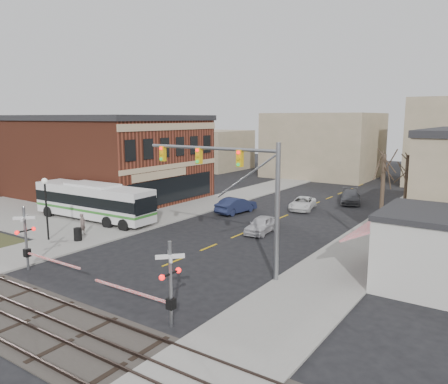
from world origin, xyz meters
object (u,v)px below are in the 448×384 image
Objects in this scene: street_lamp at (46,196)px; pedestrian_near at (83,224)px; car_b at (236,205)px; car_c at (303,203)px; rr_crossing_west at (30,240)px; rr_crossing_east at (163,283)px; car_a at (261,225)px; transit_bus at (93,201)px; car_d at (350,196)px; traffic_signal_mast at (238,180)px; pedestrian_far at (123,211)px; trash_bin at (78,234)px.

pedestrian_near is at bearing 66.28° from street_lamp.
car_b is 1.03× the size of car_c.
pedestrian_near is (-10.19, -19.30, 0.34)m from car_c.
rr_crossing_west is 6.97m from street_lamp.
rr_crossing_east is 17.06m from car_a.
car_b is (-10.01, 21.68, -1.19)m from rr_crossing_east.
car_d is (16.59, 21.50, -1.11)m from transit_bus.
street_lamp reaches higher than car_d.
traffic_signal_mast is 15.32m from pedestrian_near.
car_d is (14.15, 27.85, -2.74)m from street_lamp.
pedestrian_far is (-1.10, 5.28, 0.00)m from pedestrian_near.
trash_bin is at bearing -49.23° from transit_bus.
transit_bus is at bearing 158.80° from pedestrian_far.
rr_crossing_east is 17.24m from pedestrian_near.
traffic_signal_mast is 8.50m from rr_crossing_east.
pedestrian_near reaches higher than car_a.
car_b is 2.75× the size of pedestrian_near.
car_c is (13.68, 15.33, -1.21)m from transit_bus.
trash_bin is 0.21× the size of car_c.
car_d is at bearing 4.89° from pedestrian_far.
car_c is at bearing 65.96° from trash_bin.
traffic_signal_mast is 20.43m from car_c.
trash_bin is at bearing 117.77° from rr_crossing_west.
car_a is 14.32m from pedestrian_near.
transit_bus reaches higher than car_c.
rr_crossing_west is 13.27m from pedestrian_far.
trash_bin is (4.51, -5.23, -1.24)m from transit_bus.
transit_bus is 2.86m from pedestrian_far.
street_lamp is at bearing 138.01° from rr_crossing_west.
car_a is at bearing -33.60° from pedestrian_far.
rr_crossing_east is 17.36m from street_lamp.
rr_crossing_west is 3.25× the size of pedestrian_near.
traffic_signal_mast reaches higher than car_a.
trash_bin is at bearing 28.46° from street_lamp.
transit_bus is 13.23m from rr_crossing_west.
transit_bus reaches higher than pedestrian_far.
traffic_signal_mast is 2.35× the size of car_a.
trash_bin is at bearing 156.35° from rr_crossing_east.
rr_crossing_west is (-10.56, -6.93, -3.74)m from traffic_signal_mast.
car_c reaches higher than trash_bin.
rr_crossing_west is 1.18× the size of street_lamp.
car_a is at bearing -96.45° from car_c.
pedestrian_far reaches higher than car_a.
traffic_signal_mast is at bearing -102.49° from pedestrian_near.
street_lamp is 24.59m from car_c.
car_a is at bearing 42.62° from street_lamp.
street_lamp reaches higher than car_a.
transit_bus reaches higher than car_b.
car_b reaches higher than car_d.
rr_crossing_west is 5.77× the size of trash_bin.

